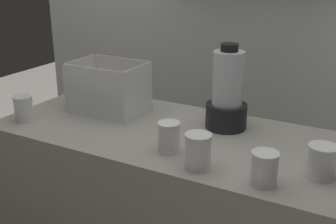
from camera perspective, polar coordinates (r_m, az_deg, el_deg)
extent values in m
cube|color=silver|center=(2.29, 9.53, 12.22)|extent=(2.60, 0.04, 2.50)
cube|color=white|center=(1.93, -7.87, 0.29)|extent=(0.32, 0.23, 0.01)
cube|color=white|center=(1.82, -10.07, 2.48)|extent=(0.32, 0.01, 0.22)
cube|color=white|center=(1.99, -6.15, 4.17)|extent=(0.32, 0.01, 0.22)
cube|color=white|center=(1.99, -11.63, 3.94)|extent=(0.01, 0.23, 0.22)
cube|color=white|center=(1.82, -4.06, 2.72)|extent=(0.01, 0.23, 0.22)
cone|color=orange|center=(1.93, -7.31, 1.00)|extent=(0.14, 0.12, 0.03)
cone|color=orange|center=(1.97, -9.15, 1.23)|extent=(0.05, 0.15, 0.03)
cone|color=orange|center=(1.90, -6.95, 0.45)|extent=(0.16, 0.06, 0.03)
cone|color=orange|center=(1.97, -8.75, 1.17)|extent=(0.17, 0.06, 0.03)
cone|color=orange|center=(1.92, -7.58, 1.51)|extent=(0.15, 0.06, 0.02)
cone|color=orange|center=(1.94, -8.76, 1.87)|extent=(0.15, 0.15, 0.03)
cone|color=orange|center=(1.90, -7.87, 1.64)|extent=(0.06, 0.15, 0.03)
cone|color=orange|center=(1.93, -8.63, 1.98)|extent=(0.10, 0.19, 0.04)
cone|color=orange|center=(1.92, -8.76, 2.94)|extent=(0.18, 0.13, 0.03)
cone|color=orange|center=(1.93, -8.90, 2.52)|extent=(0.19, 0.06, 0.03)
cone|color=orange|center=(1.93, -9.03, 3.16)|extent=(0.16, 0.16, 0.04)
cone|color=orange|center=(1.92, -8.93, 2.14)|extent=(0.15, 0.07, 0.02)
cylinder|color=black|center=(1.73, 7.84, -0.51)|extent=(0.17, 0.17, 0.10)
cylinder|color=silver|center=(1.68, 8.10, 4.52)|extent=(0.12, 0.12, 0.21)
cylinder|color=orange|center=(1.70, 7.95, 1.70)|extent=(0.11, 0.11, 0.04)
cylinder|color=black|center=(1.65, 8.30, 8.61)|extent=(0.07, 0.07, 0.03)
cylinder|color=white|center=(1.88, -18.90, 0.37)|extent=(0.08, 0.08, 0.10)
cylinder|color=maroon|center=(1.89, -18.82, -0.27)|extent=(0.07, 0.07, 0.06)
cylinder|color=white|center=(1.87, -19.08, 1.94)|extent=(0.08, 0.08, 0.01)
cylinder|color=white|center=(1.49, 0.12, -3.53)|extent=(0.08, 0.08, 0.11)
cylinder|color=red|center=(1.50, 0.12, -4.24)|extent=(0.07, 0.07, 0.07)
cylinder|color=white|center=(1.47, 0.12, -1.54)|extent=(0.08, 0.08, 0.01)
cylinder|color=white|center=(1.38, 4.06, -5.44)|extent=(0.09, 0.09, 0.11)
cylinder|color=red|center=(1.39, 4.05, -5.95)|extent=(0.08, 0.08, 0.09)
cylinder|color=white|center=(1.36, 4.12, -3.14)|extent=(0.09, 0.09, 0.01)
cylinder|color=white|center=(1.32, 12.85, -7.56)|extent=(0.08, 0.08, 0.10)
cylinder|color=orange|center=(1.32, 12.82, -7.82)|extent=(0.07, 0.07, 0.09)
cylinder|color=white|center=(1.29, 13.03, -5.47)|extent=(0.08, 0.08, 0.01)
cylinder|color=white|center=(1.41, 20.01, -6.41)|extent=(0.09, 0.09, 0.10)
cylinder|color=red|center=(1.41, 19.95, -6.85)|extent=(0.08, 0.08, 0.08)
cylinder|color=white|center=(1.39, 20.27, -4.42)|extent=(0.09, 0.09, 0.01)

